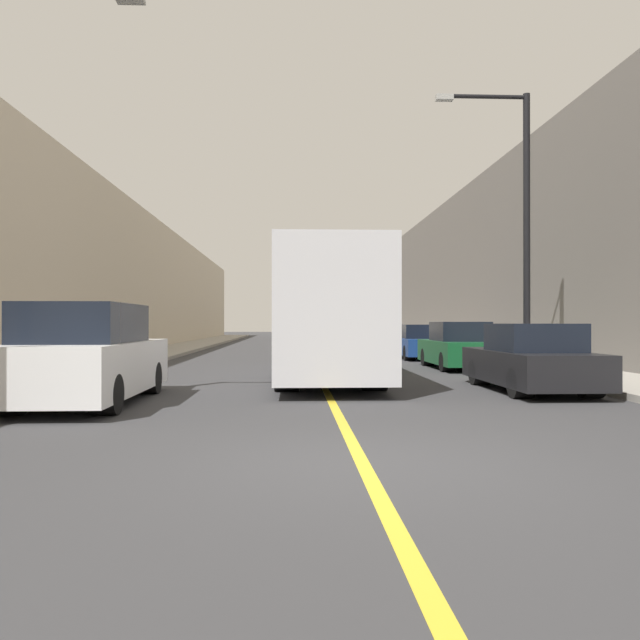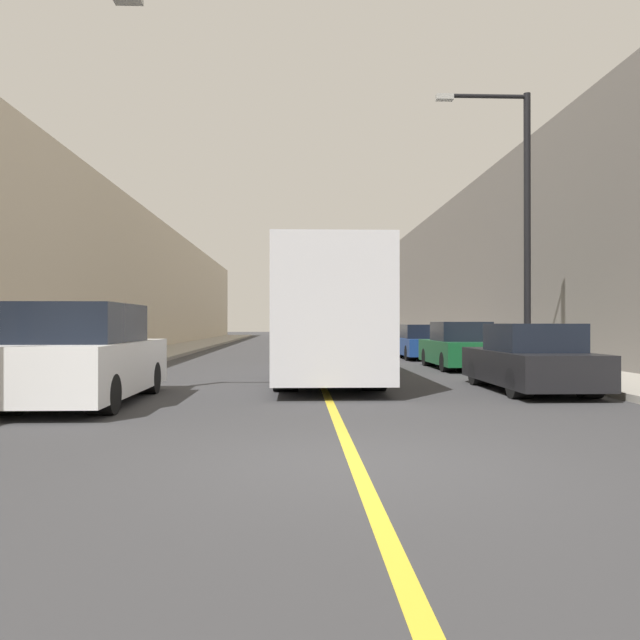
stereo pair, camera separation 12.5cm
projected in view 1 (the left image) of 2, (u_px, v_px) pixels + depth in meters
The scene contains 13 objects.
ground_plane at pixel (363, 464), 6.72m from camera, with size 200.00×200.00×0.00m, color #38383A.
sidewalk_left at pixel (182, 348), 36.37m from camera, with size 2.85×72.00×0.15m, color #9E998E.
sidewalk_right at pixel (426, 347), 37.01m from camera, with size 2.85×72.00×0.15m, color #9E998E.
building_row_left at pixel (122, 284), 36.23m from camera, with size 4.00×72.00×7.63m, color beige.
building_row_right at pixel (483, 273), 37.19m from camera, with size 4.00×72.00×8.96m, color #66605B.
road_center_line at pixel (305, 349), 36.69m from camera, with size 0.16×72.00×0.01m, color gold.
bus at pixel (323, 314), 17.14m from camera, with size 2.51×10.35×3.32m.
parked_suv_left at pixel (87, 357), 11.71m from camera, with size 1.98×4.97×1.88m.
car_right_near at pixel (531, 361), 13.89m from camera, with size 1.83×4.46×1.51m.
car_right_mid at pixel (458, 348), 20.72m from camera, with size 1.81×4.46×1.56m.
car_right_far at pixel (420, 343), 26.52m from camera, with size 1.82×4.61×1.46m.
street_lamp_left at pixel (6, 162), 11.03m from camera, with size 2.78×0.24×7.35m.
street_lamp_right at pixel (519, 213), 18.17m from camera, with size 2.78×0.24×8.07m.
Camera 1 is at (-0.76, -6.70, 1.52)m, focal length 35.00 mm.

